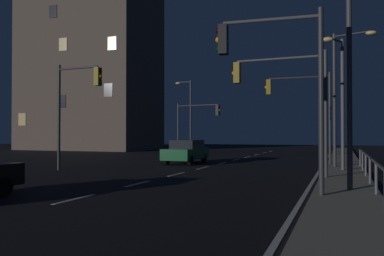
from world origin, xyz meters
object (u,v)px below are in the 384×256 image
at_px(traffic_light_near_left, 275,66).
at_px(street_lamp_mid_block, 341,86).
at_px(traffic_light_mid_right, 283,89).
at_px(street_lamp_across_street, 188,110).
at_px(traffic_light_overhead_east, 197,118).
at_px(traffic_light_far_right, 301,100).
at_px(traffic_light_near_right, 76,97).
at_px(building_distant, 91,60).
at_px(street_lamp_median, 358,45).
at_px(car_oncoming, 186,151).
at_px(street_lamp_corner, 340,90).

distance_m(traffic_light_near_left, street_lamp_mid_block, 11.59).
distance_m(traffic_light_mid_right, street_lamp_across_street, 24.22).
distance_m(traffic_light_overhead_east, traffic_light_far_right, 13.99).
distance_m(traffic_light_near_right, traffic_light_mid_right, 10.88).
bearing_deg(building_distant, street_lamp_mid_block, -33.63).
height_order(traffic_light_overhead_east, street_lamp_mid_block, street_lamp_mid_block).
relative_size(traffic_light_mid_right, building_distant, 0.24).
bearing_deg(street_lamp_median, car_oncoming, 134.08).
distance_m(traffic_light_near_left, traffic_light_overhead_east, 25.12).
bearing_deg(building_distant, traffic_light_far_right, -33.23).
relative_size(car_oncoming, traffic_light_mid_right, 0.82).
bearing_deg(street_lamp_median, street_lamp_corner, 94.81).
distance_m(car_oncoming, traffic_light_mid_right, 10.49).
xyz_separation_m(car_oncoming, street_lamp_median, (10.19, -10.53, 4.11)).
height_order(car_oncoming, street_lamp_across_street, street_lamp_across_street).
relative_size(street_lamp_across_street, street_lamp_corner, 1.12).
bearing_deg(street_lamp_mid_block, traffic_light_near_left, -99.48).
relative_size(car_oncoming, building_distant, 0.19).
relative_size(street_lamp_mid_block, street_lamp_across_street, 1.00).
bearing_deg(traffic_light_far_right, street_lamp_mid_block, -38.15).
relative_size(street_lamp_median, building_distant, 0.35).
bearing_deg(street_lamp_across_street, street_lamp_median, -57.87).
height_order(car_oncoming, street_lamp_median, street_lamp_median).
distance_m(traffic_light_overhead_east, street_lamp_mid_block, 16.97).
xyz_separation_m(traffic_light_mid_right, building_distant, (-27.70, 25.92, 7.46)).
distance_m(traffic_light_overhead_east, street_lamp_across_street, 4.33).
distance_m(traffic_light_near_right, street_lamp_corner, 13.71).
bearing_deg(traffic_light_near_right, traffic_light_near_left, -25.67).
xyz_separation_m(car_oncoming, traffic_light_mid_right, (7.24, -6.90, 3.15)).
bearing_deg(traffic_light_near_left, traffic_light_overhead_east, 115.18).
bearing_deg(traffic_light_mid_right, traffic_light_near_left, -84.82).
height_order(car_oncoming, traffic_light_mid_right, traffic_light_mid_right).
relative_size(car_oncoming, traffic_light_overhead_east, 0.91).
distance_m(traffic_light_near_right, building_distant, 31.83).
height_order(traffic_light_overhead_east, street_lamp_corner, street_lamp_corner).
relative_size(traffic_light_far_right, building_distant, 0.24).
bearing_deg(street_lamp_mid_block, traffic_light_near_right, -155.89).
distance_m(traffic_light_near_left, street_lamp_median, 3.21).
distance_m(traffic_light_mid_right, street_lamp_median, 4.77).
bearing_deg(traffic_light_overhead_east, street_lamp_corner, -47.41).
height_order(traffic_light_near_left, traffic_light_overhead_east, traffic_light_near_left).
relative_size(street_lamp_mid_block, building_distant, 0.33).
bearing_deg(car_oncoming, street_lamp_median, -45.92).
bearing_deg(traffic_light_near_right, street_lamp_across_street, 94.16).
bearing_deg(street_lamp_median, building_distant, 136.05).
xyz_separation_m(traffic_light_mid_right, street_lamp_across_street, (-12.39, 20.81, 0.49)).
xyz_separation_m(street_lamp_median, street_lamp_corner, (-0.61, 7.21, -0.75)).
bearing_deg(traffic_light_near_left, street_lamp_across_street, 116.10).
distance_m(traffic_light_overhead_east, street_lamp_corner, 18.52).
bearing_deg(street_lamp_mid_block, street_lamp_median, -86.73).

